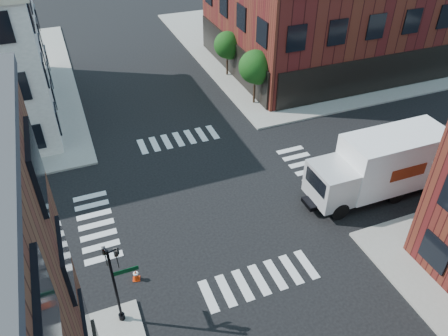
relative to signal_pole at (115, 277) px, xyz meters
name	(u,v)px	position (x,y,z in m)	size (l,w,h in m)	color
ground	(211,196)	(6.72, 6.68, -2.86)	(120.00, 120.00, 0.00)	black
sidewalk_ne	(322,39)	(27.72, 27.68, -2.78)	(30.00, 30.00, 0.15)	gray
tree_near	(256,68)	(14.28, 16.65, 0.30)	(2.69, 2.69, 4.49)	black
tree_far	(228,46)	(14.28, 22.65, 0.02)	(2.43, 2.43, 4.07)	black
signal_pole	(115,277)	(0.00, 0.00, 0.00)	(1.29, 1.24, 4.60)	black
box_truck	(381,165)	(16.36, 3.25, -0.76)	(8.95, 2.86, 4.03)	white
traffic_cone	(136,275)	(1.02, 1.97, -2.54)	(0.43, 0.43, 0.66)	red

